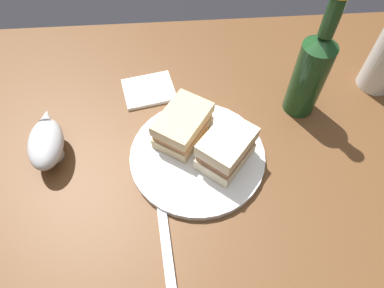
# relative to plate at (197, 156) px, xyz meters

# --- Properties ---
(ground_plane) EXTENTS (6.00, 6.00, 0.00)m
(ground_plane) POSITION_rel_plate_xyz_m (-0.02, 0.03, -0.74)
(ground_plane) COLOR black
(dining_table) EXTENTS (1.26, 0.81, 0.73)m
(dining_table) POSITION_rel_plate_xyz_m (-0.02, 0.03, -0.37)
(dining_table) COLOR brown
(dining_table) RESTS_ON ground
(plate) EXTENTS (0.26, 0.26, 0.01)m
(plate) POSITION_rel_plate_xyz_m (0.00, 0.00, 0.00)
(plate) COLOR white
(plate) RESTS_ON dining_table
(sandwich_half_left) EXTENTS (0.12, 0.12, 0.07)m
(sandwich_half_left) POSITION_rel_plate_xyz_m (0.05, -0.02, 0.04)
(sandwich_half_left) COLOR beige
(sandwich_half_left) RESTS_ON plate
(sandwich_half_right) EXTENTS (0.13, 0.14, 0.06)m
(sandwich_half_right) POSITION_rel_plate_xyz_m (-0.02, 0.05, 0.04)
(sandwich_half_right) COLOR #CCB284
(sandwich_half_right) RESTS_ON plate
(potato_wedge_front) EXTENTS (0.03, 0.05, 0.02)m
(potato_wedge_front) POSITION_rel_plate_xyz_m (0.01, 0.03, 0.02)
(potato_wedge_front) COLOR #AD702D
(potato_wedge_front) RESTS_ON plate
(potato_wedge_middle) EXTENTS (0.03, 0.05, 0.01)m
(potato_wedge_middle) POSITION_rel_plate_xyz_m (0.03, 0.01, 0.01)
(potato_wedge_middle) COLOR #AD702D
(potato_wedge_middle) RESTS_ON plate
(potato_wedge_back) EXTENTS (0.05, 0.03, 0.02)m
(potato_wedge_back) POSITION_rel_plate_xyz_m (0.06, 0.01, 0.02)
(potato_wedge_back) COLOR gold
(potato_wedge_back) RESTS_ON plate
(potato_wedge_left_edge) EXTENTS (0.04, 0.04, 0.02)m
(potato_wedge_left_edge) POSITION_rel_plate_xyz_m (0.06, 0.04, 0.02)
(potato_wedge_left_edge) COLOR gold
(potato_wedge_left_edge) RESTS_ON plate
(potato_wedge_right_edge) EXTENTS (0.05, 0.04, 0.02)m
(potato_wedge_right_edge) POSITION_rel_plate_xyz_m (0.03, 0.02, 0.02)
(potato_wedge_right_edge) COLOR #AD702D
(potato_wedge_right_edge) RESTS_ON plate
(potato_wedge_stray) EXTENTS (0.05, 0.05, 0.01)m
(potato_wedge_stray) POSITION_rel_plate_xyz_m (0.04, 0.01, 0.01)
(potato_wedge_stray) COLOR gold
(potato_wedge_stray) RESTS_ON plate
(gravy_boat) EXTENTS (0.07, 0.13, 0.07)m
(gravy_boat) POSITION_rel_plate_xyz_m (-0.28, 0.03, 0.03)
(gravy_boat) COLOR #B7B7BC
(gravy_boat) RESTS_ON dining_table
(cider_bottle) EXTENTS (0.07, 0.07, 0.27)m
(cider_bottle) POSITION_rel_plate_xyz_m (0.23, 0.11, 0.10)
(cider_bottle) COLOR #19421E
(cider_bottle) RESTS_ON dining_table
(napkin) EXTENTS (0.13, 0.11, 0.01)m
(napkin) POSITION_rel_plate_xyz_m (-0.09, 0.18, -0.00)
(napkin) COLOR white
(napkin) RESTS_ON dining_table
(fork) EXTENTS (0.03, 0.18, 0.01)m
(fork) POSITION_rel_plate_xyz_m (-0.06, -0.19, -0.00)
(fork) COLOR silver
(fork) RESTS_ON dining_table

